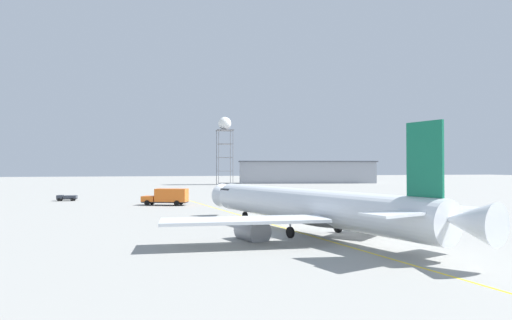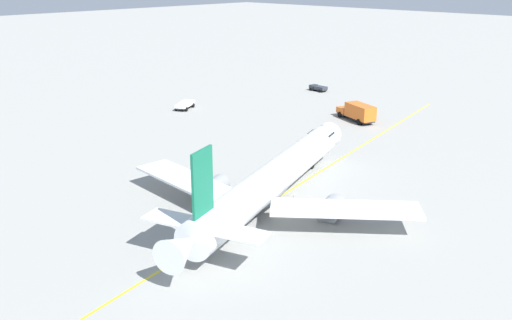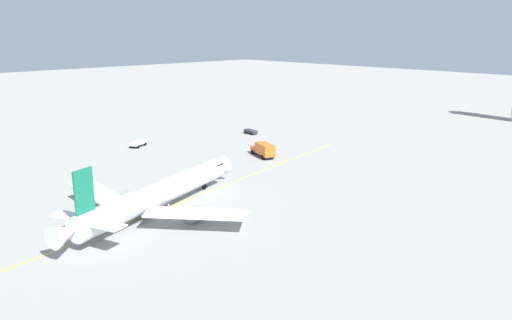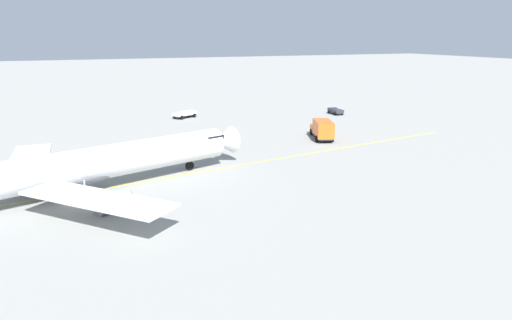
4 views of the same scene
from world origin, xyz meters
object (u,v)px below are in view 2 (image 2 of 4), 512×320
at_px(pushback_tug_truck, 185,105).
at_px(airliner_main, 271,182).
at_px(catering_truck_truck, 358,112).
at_px(baggage_truck_truck, 318,88).

bearing_deg(pushback_tug_truck, airliner_main, 34.46).
bearing_deg(airliner_main, pushback_tug_truck, 43.86).
bearing_deg(airliner_main, catering_truck_truck, 1.94).
bearing_deg(baggage_truck_truck, airliner_main, 125.17).
xyz_separation_m(pushback_tug_truck, baggage_truck_truck, (-8.26, -30.41, -0.09)).
xyz_separation_m(airliner_main, pushback_tug_truck, (42.42, -22.70, -1.96)).
distance_m(airliner_main, baggage_truck_truck, 63.18).
bearing_deg(airliner_main, baggage_truck_truck, 14.76).
height_order(airliner_main, pushback_tug_truck, airliner_main).
distance_m(pushback_tug_truck, baggage_truck_truck, 31.51).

